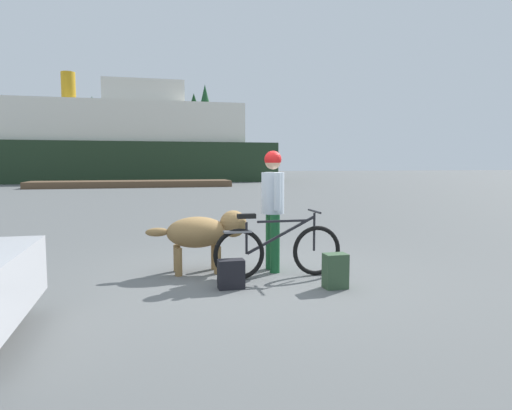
# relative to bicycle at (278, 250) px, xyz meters

# --- Properties ---
(ground_plane) EXTENTS (160.00, 160.00, 0.00)m
(ground_plane) POSITION_rel_bicycle_xyz_m (-0.34, 0.08, -0.37)
(ground_plane) COLOR #595B5B
(bicycle) EXTENTS (1.76, 0.44, 0.90)m
(bicycle) POSITION_rel_bicycle_xyz_m (0.00, 0.00, 0.00)
(bicycle) COLOR black
(bicycle) RESTS_ON ground_plane
(person_cyclist) EXTENTS (0.32, 0.53, 1.70)m
(person_cyclist) POSITION_rel_bicycle_xyz_m (0.04, 0.39, 0.65)
(person_cyclist) COLOR #19592D
(person_cyclist) RESTS_ON ground_plane
(dog) EXTENTS (1.41, 0.51, 0.86)m
(dog) POSITION_rel_bicycle_xyz_m (-0.91, 0.55, 0.20)
(dog) COLOR olive
(dog) RESTS_ON ground_plane
(backpack) EXTENTS (0.28, 0.20, 0.43)m
(backpack) POSITION_rel_bicycle_xyz_m (0.54, -0.66, -0.16)
(backpack) COLOR #334C33
(backpack) RESTS_ON ground_plane
(handbag_pannier) EXTENTS (0.32, 0.18, 0.36)m
(handbag_pannier) POSITION_rel_bicycle_xyz_m (-0.70, -0.37, -0.20)
(handbag_pannier) COLOR black
(handbag_pannier) RESTS_ON ground_plane
(dock_pier) EXTENTS (12.57, 2.72, 0.40)m
(dock_pier) POSITION_rel_bicycle_xyz_m (-2.45, 24.60, -0.17)
(dock_pier) COLOR brown
(dock_pier) RESTS_ON ground_plane
(ferry_boat) EXTENTS (26.68, 7.34, 8.81)m
(ferry_boat) POSITION_rel_bicycle_xyz_m (-4.14, 33.96, 2.73)
(ferry_boat) COLOR #1E331E
(ferry_boat) RESTS_ON ground_plane
(pine_tree_center) EXTENTS (4.30, 4.30, 9.97)m
(pine_tree_center) POSITION_rel_bicycle_xyz_m (4.34, 50.18, 6.07)
(pine_tree_center) COLOR #4C331E
(pine_tree_center) RESTS_ON ground_plane
(pine_tree_far_right) EXTENTS (3.93, 3.93, 11.28)m
(pine_tree_far_right) POSITION_rel_bicycle_xyz_m (5.87, 51.50, 6.74)
(pine_tree_far_right) COLOR #4C331E
(pine_tree_far_right) RESTS_ON ground_plane
(pine_tree_mid_back) EXTENTS (3.45, 3.45, 9.93)m
(pine_tree_mid_back) POSITION_rel_bicycle_xyz_m (-7.86, 55.37, 6.03)
(pine_tree_mid_back) COLOR #4C331E
(pine_tree_mid_back) RESTS_ON ground_plane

